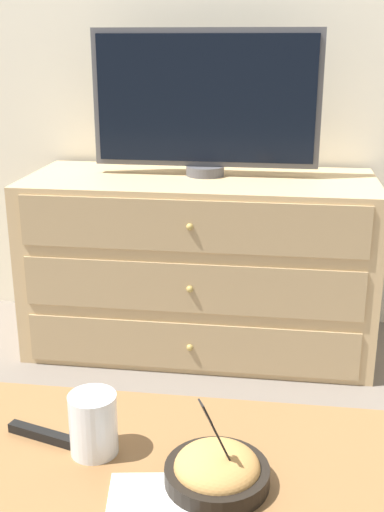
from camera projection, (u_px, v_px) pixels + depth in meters
ground_plane at (232, 314)px, 2.87m from camera, size 12.00×12.00×0.00m
wall_back at (239, 2)px, 2.48m from camera, size 12.00×0.05×2.60m
dresser at (200, 263)px, 2.49m from camera, size 1.30×0.56×0.68m
tv at (206, 101)px, 2.34m from camera, size 0.84×0.14×0.53m
coffee_table at (170, 497)px, 1.15m from camera, size 0.96×0.46×0.45m
takeout_bowl at (217, 470)px, 1.07m from camera, size 0.18×0.18×0.18m
drink_cup at (94, 427)px, 1.15m from camera, size 0.09×0.09×0.11m
napkin at (147, 500)px, 1.03m from camera, size 0.15×0.15×0.00m
remote_control at (43, 435)px, 1.19m from camera, size 0.15×0.06×0.02m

